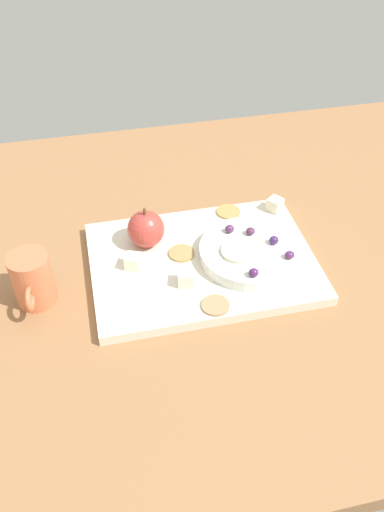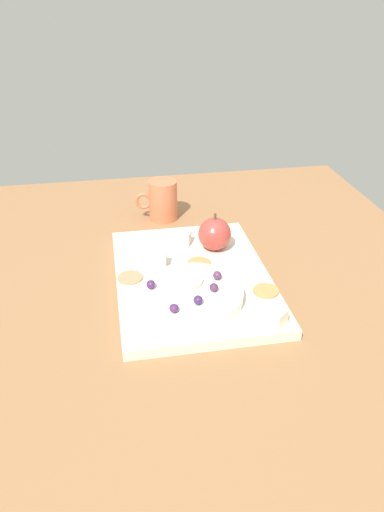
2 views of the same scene
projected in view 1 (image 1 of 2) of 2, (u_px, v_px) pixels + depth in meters
table at (218, 258)px, 98.37cm from camera, size 118.87×95.02×3.34cm
platter at (202, 262)px, 93.58cm from camera, size 38.27×27.64×1.87cm
serving_dish at (249, 253)px, 92.42cm from camera, size 17.28×17.28×2.18cm
apple_whole at (146, 229)px, 93.74cm from camera, size 6.53×6.53×6.53cm
apple_stem at (145, 211)px, 91.15cm from camera, size 0.50×0.50×1.20cm
cheese_cube_0 at (275, 205)px, 102.39cm from camera, size 3.53×3.53×2.52cm
cheese_cube_1 at (133, 261)px, 90.52cm from camera, size 3.29×3.29×2.52cm
cheese_cube_2 at (186, 278)px, 87.52cm from camera, size 3.07×3.07×2.52cm
cracker_0 at (215, 305)px, 84.54cm from camera, size 4.51×4.51×0.40cm
cracker_1 at (182, 253)px, 93.65cm from camera, size 4.51×4.51×0.40cm
cracker_2 at (228, 212)px, 102.44cm from camera, size 4.51×4.51×0.40cm
grape_0 at (254, 273)px, 86.11cm from camera, size 1.63×1.47×1.48cm
grape_1 at (290, 255)px, 89.39cm from camera, size 1.63×1.47×1.31cm
grape_2 at (274, 240)px, 92.05cm from camera, size 1.63×1.47×1.49cm
grape_3 at (229, 227)px, 94.69cm from camera, size 1.63×1.47×1.49cm
grape_4 at (250, 231)px, 93.95cm from camera, size 1.63×1.47×1.34cm
apple_slice_0 at (238, 251)px, 90.62cm from camera, size 5.87×5.87×0.60cm
cup at (32, 280)px, 85.21cm from camera, size 6.50×9.71×9.20cm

